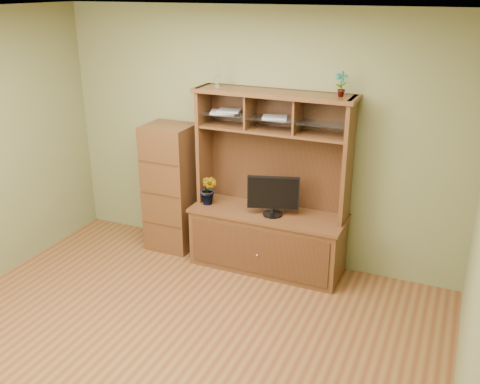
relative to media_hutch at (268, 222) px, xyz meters
The scene contains 8 objects.
room 1.93m from the media_hutch, 98.65° to the right, with size 4.54×4.04×2.74m.
media_hutch is the anchor object (origin of this frame).
monitor 0.37m from the media_hutch, 48.39° to the right, with size 0.52×0.20×0.42m.
orchid_plant 0.73m from the media_hutch, behind, with size 0.18×0.15×0.34m, color #21501B.
top_plant 1.64m from the media_hutch, ahead, with size 0.12×0.08×0.24m, color #2F6924.
reed_diffuser 1.61m from the media_hutch, behind, with size 0.06×0.06×0.29m.
magazines 1.18m from the media_hutch, 167.64° to the left, with size 0.86×0.26×0.04m.
side_cabinet 1.21m from the media_hutch, behind, with size 0.52×0.47×1.45m.
Camera 1 is at (2.05, -3.13, 2.89)m, focal length 40.00 mm.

